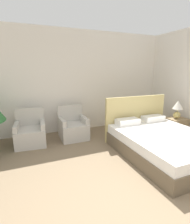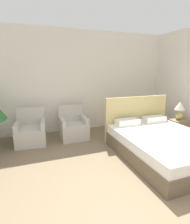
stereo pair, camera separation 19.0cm
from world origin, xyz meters
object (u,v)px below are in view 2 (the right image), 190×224
object	(u,v)px
bed	(162,143)
armchair_near_window_left	(31,133)
table_lamp	(180,108)
armchair_near_window_right	(74,128)
nightstand	(178,128)

from	to	relation	value
bed	armchair_near_window_left	bearing A→B (deg)	148.34
table_lamp	armchair_near_window_right	bearing A→B (deg)	161.87
armchair_near_window_right	nightstand	bearing A→B (deg)	-18.33
armchair_near_window_right	nightstand	distance (m)	2.85
bed	armchair_near_window_left	size ratio (longest dim) A/B	2.55
armchair_near_window_left	nightstand	world-z (taller)	armchair_near_window_left
bed	nightstand	distance (m)	1.37
nightstand	table_lamp	size ratio (longest dim) A/B	1.02
armchair_near_window_right	table_lamp	xyz separation A→B (m)	(2.70, -0.88, 0.53)
nightstand	table_lamp	world-z (taller)	table_lamp
armchair_near_window_left	armchair_near_window_right	distance (m)	1.08
armchair_near_window_right	bed	bearing A→B (deg)	-46.42
bed	table_lamp	xyz separation A→B (m)	(1.15, 0.73, 0.52)
nightstand	table_lamp	distance (m)	0.55
bed	table_lamp	world-z (taller)	bed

